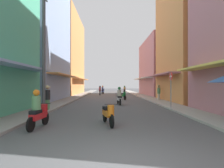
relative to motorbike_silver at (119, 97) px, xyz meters
The scene contains 18 objects.
ground_plane 9.61m from the motorbike_silver, 93.77° to the left, with size 113.14×113.14×0.00m, color #4C4C4F.
sidewalk_left 11.04m from the motorbike_silver, 119.75° to the left, with size 1.73×59.43×0.12m, color gray.
sidewalk_right 10.47m from the motorbike_silver, 66.27° to the left, with size 1.73×59.43×0.12m, color #9E9991.
building_left_mid 13.21m from the motorbike_silver, 154.50° to the left, with size 7.05×10.26×17.87m.
building_left_far 20.50m from the motorbike_silver, 118.62° to the left, with size 7.05×13.98×14.22m.
building_right_mid 10.87m from the motorbike_silver, 18.35° to the left, with size 7.05×8.47×14.97m.
building_right_far 16.36m from the motorbike_silver, 59.55° to the left, with size 7.05×11.72×9.06m.
motorbike_silver is the anchor object (origin of this frame).
motorbike_blue 18.28m from the motorbike_silver, 96.38° to the left, with size 0.59×1.80×1.58m.
motorbike_black 16.63m from the motorbike_silver, 83.32° to the left, with size 0.59×1.80×1.58m.
motorbike_green 5.22m from the motorbike_silver, 81.69° to the left, with size 0.77×1.73×0.96m.
motorbike_orange 8.07m from the motorbike_silver, 96.66° to the right, with size 0.66×1.77×0.96m.
motorbike_red 9.35m from the motorbike_silver, 113.73° to the right, with size 0.55×1.81×1.58m.
motorbike_white 14.34m from the motorbike_silver, 99.57° to the left, with size 0.55×1.81×1.58m.
pedestrian_foreground 6.05m from the motorbike_silver, 40.08° to the left, with size 0.44×0.44×1.75m.
pedestrian_far 6.30m from the motorbike_silver, 142.34° to the right, with size 0.44×0.44×1.74m.
utility_pole 7.63m from the motorbike_silver, 134.54° to the right, with size 0.20×1.20×7.69m.
street_sign_no_entry 4.87m from the motorbike_silver, 42.87° to the right, with size 0.07×0.60×2.65m.
Camera 1 is at (-0.28, -3.79, 1.77)m, focal length 28.99 mm.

